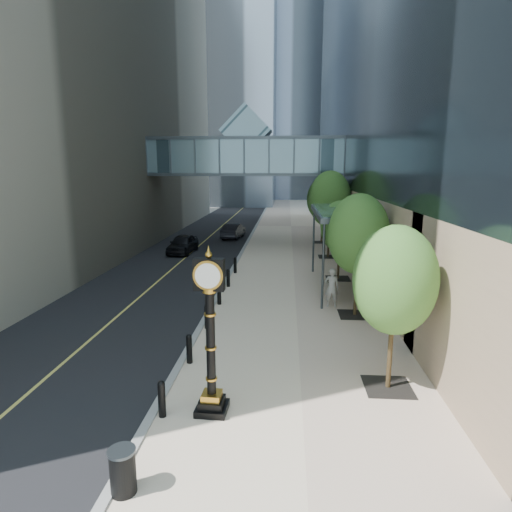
{
  "coord_description": "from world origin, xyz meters",
  "views": [
    {
      "loc": [
        0.51,
        -9.03,
        6.47
      ],
      "look_at": [
        -0.67,
        7.19,
        3.16
      ],
      "focal_mm": 30.0,
      "sensor_mm": 36.0,
      "label": 1
    }
  ],
  "objects_px": {
    "street_clock": "(211,345)",
    "car_far": "(233,231)",
    "trash_bin": "(123,472)",
    "pedestrian": "(332,288)",
    "car_near": "(183,244)"
  },
  "relations": [
    {
      "from": "pedestrian",
      "to": "car_far",
      "type": "xyz_separation_m",
      "value": [
        -7.25,
        20.55,
        -0.28
      ]
    },
    {
      "from": "car_near",
      "to": "car_far",
      "type": "xyz_separation_m",
      "value": [
        3.03,
        7.71,
        -0.03
      ]
    },
    {
      "from": "street_clock",
      "to": "car_far",
      "type": "xyz_separation_m",
      "value": [
        -3.15,
        29.84,
        -1.25
      ]
    },
    {
      "from": "car_far",
      "to": "car_near",
      "type": "bearing_deg",
      "value": 75.96
    },
    {
      "from": "trash_bin",
      "to": "car_near",
      "type": "relative_size",
      "value": 0.21
    },
    {
      "from": "trash_bin",
      "to": "car_far",
      "type": "relative_size",
      "value": 0.21
    },
    {
      "from": "trash_bin",
      "to": "car_far",
      "type": "height_order",
      "value": "car_far"
    },
    {
      "from": "car_near",
      "to": "car_far",
      "type": "bearing_deg",
      "value": 71.88
    },
    {
      "from": "pedestrian",
      "to": "car_near",
      "type": "distance_m",
      "value": 16.45
    },
    {
      "from": "street_clock",
      "to": "car_far",
      "type": "height_order",
      "value": "street_clock"
    },
    {
      "from": "pedestrian",
      "to": "street_clock",
      "type": "bearing_deg",
      "value": 68.43
    },
    {
      "from": "street_clock",
      "to": "trash_bin",
      "type": "relative_size",
      "value": 4.9
    },
    {
      "from": "car_near",
      "to": "car_far",
      "type": "height_order",
      "value": "car_near"
    },
    {
      "from": "street_clock",
      "to": "car_far",
      "type": "bearing_deg",
      "value": 98.9
    },
    {
      "from": "car_near",
      "to": "car_far",
      "type": "distance_m",
      "value": 8.29
    }
  ]
}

